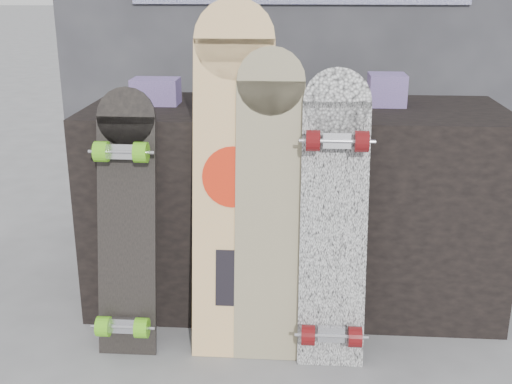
# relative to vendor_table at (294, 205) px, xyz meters

# --- Properties ---
(ground) EXTENTS (60.00, 60.00, 0.00)m
(ground) POSITION_rel_vendor_table_xyz_m (0.00, -0.50, -0.40)
(ground) COLOR slate
(ground) RESTS_ON ground
(vendor_table) EXTENTS (1.60, 0.60, 0.80)m
(vendor_table) POSITION_rel_vendor_table_xyz_m (0.00, 0.00, 0.00)
(vendor_table) COLOR black
(vendor_table) RESTS_ON ground
(booth) EXTENTS (2.40, 0.22, 2.20)m
(booth) POSITION_rel_vendor_table_xyz_m (0.00, 0.85, 0.70)
(booth) COLOR #2E2E32
(booth) RESTS_ON ground
(merch_box_purple) EXTENTS (0.18, 0.12, 0.10)m
(merch_box_purple) POSITION_rel_vendor_table_xyz_m (-0.54, 0.02, 0.45)
(merch_box_purple) COLOR #3B3975
(merch_box_purple) RESTS_ON vendor_table
(merch_box_small) EXTENTS (0.14, 0.14, 0.12)m
(merch_box_small) POSITION_rel_vendor_table_xyz_m (0.35, 0.06, 0.46)
(merch_box_small) COLOR #3B3975
(merch_box_small) RESTS_ON vendor_table
(merch_box_flat) EXTENTS (0.22, 0.10, 0.06)m
(merch_box_flat) POSITION_rel_vendor_table_xyz_m (0.21, 0.06, 0.43)
(merch_box_flat) COLOR #D1B78C
(merch_box_flat) RESTS_ON vendor_table
(longboard_geisha) EXTENTS (0.27, 0.27, 1.21)m
(longboard_geisha) POSITION_rel_vendor_table_xyz_m (-0.21, -0.35, 0.24)
(longboard_geisha) COLOR #C7B586
(longboard_geisha) RESTS_ON ground
(longboard_celtic) EXTENTS (0.23, 0.23, 1.06)m
(longboard_celtic) POSITION_rel_vendor_table_xyz_m (-0.08, -0.37, 0.16)
(longboard_celtic) COLOR beige
(longboard_celtic) RESTS_ON ground
(longboard_cascadia) EXTENTS (0.23, 0.28, 1.00)m
(longboard_cascadia) POSITION_rel_vendor_table_xyz_m (0.14, -0.42, 0.11)
(longboard_cascadia) COLOR white
(longboard_cascadia) RESTS_ON ground
(skateboard_dark) EXTENTS (0.20, 0.28, 0.92)m
(skateboard_dark) POSITION_rel_vendor_table_xyz_m (-0.57, -0.40, 0.07)
(skateboard_dark) COLOR black
(skateboard_dark) RESTS_ON ground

